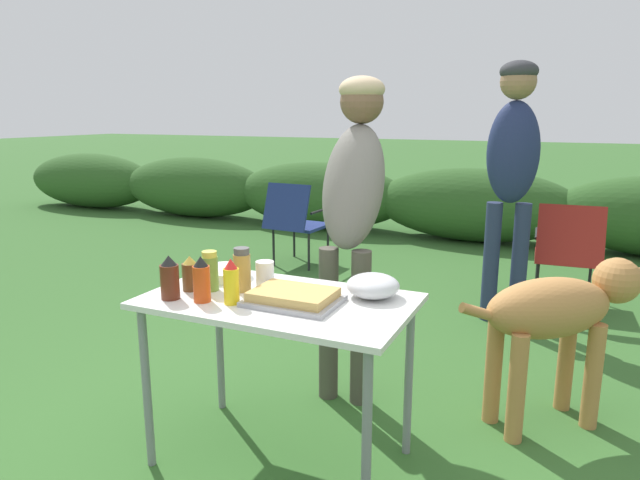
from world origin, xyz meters
The scene contains 18 objects.
ground_plane centered at (0.00, 0.00, 0.00)m, with size 60.00×60.00×0.00m, color #336028.
shrub_hedge centered at (0.00, 4.81, 0.43)m, with size 14.40×0.90×0.86m.
folding_table centered at (0.00, 0.00, 0.66)m, with size 1.10×0.64×0.74m.
food_tray centered at (0.09, -0.03, 0.77)m, with size 0.36×0.27×0.06m.
plate_stack centered at (-0.38, 0.16, 0.76)m, with size 0.25×0.25×0.04m, color white.
mixing_bowl centered at (0.35, 0.18, 0.79)m, with size 0.22×0.22×0.10m, color silver.
paper_cup_stack centered at (-0.13, 0.11, 0.80)m, with size 0.08×0.08×0.12m, color white.
mustard_bottle centered at (-0.14, -0.14, 0.83)m, with size 0.06×0.06×0.19m.
relish_jar centered at (-0.32, -0.02, 0.82)m, with size 0.07×0.07×0.17m.
hot_sauce_bottle centered at (-0.26, -0.16, 0.83)m, with size 0.07×0.07×0.19m.
spice_jar centered at (-0.19, 0.02, 0.83)m, with size 0.07×0.07×0.19m.
bbq_sauce_bottle centered at (-0.40, -0.19, 0.83)m, with size 0.08×0.08×0.18m.
beer_bottle centered at (-0.40, -0.06, 0.81)m, with size 0.07×0.07×0.15m.
standing_person_in_navy_coat centered at (0.04, 0.74, 1.08)m, with size 0.34×0.48×1.67m.
standing_person_in_gray_fleece centered at (0.66, 2.18, 1.17)m, with size 0.39×0.31×1.83m.
dog centered at (1.06, 0.82, 0.56)m, with size 0.82×0.73×0.81m.
camp_chair_green_behind_table centered at (1.06, 2.63, 0.47)m, with size 0.51×0.62×0.83m.
camp_chair_near_hedge centered at (-1.40, 2.92, 0.47)m, with size 0.51×0.62×0.83m.
Camera 1 is at (1.08, -1.97, 1.49)m, focal length 32.00 mm.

